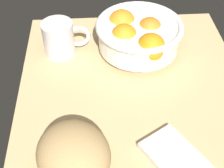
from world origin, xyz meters
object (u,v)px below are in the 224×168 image
object	(u,v)px
fruit_bowl	(138,34)
bread_loaf	(73,154)
mug	(60,38)
napkin_folded	(177,159)

from	to	relation	value
fruit_bowl	bread_loaf	size ratio (longest dim) A/B	1.51
fruit_bowl	mug	size ratio (longest dim) A/B	1.81
bread_loaf	napkin_folded	distance (cm)	20.47
mug	napkin_folded	bearing A→B (deg)	-146.17
bread_loaf	napkin_folded	bearing A→B (deg)	-90.40
fruit_bowl	napkin_folded	xyz separation A→B (cm)	(-35.09, -3.59, -5.11)
mug	bread_loaf	bearing A→B (deg)	-173.34
napkin_folded	mug	distance (cm)	43.86
bread_loaf	napkin_folded	xyz separation A→B (cm)	(-0.14, -20.11, -3.84)
napkin_folded	mug	size ratio (longest dim) A/B	1.10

